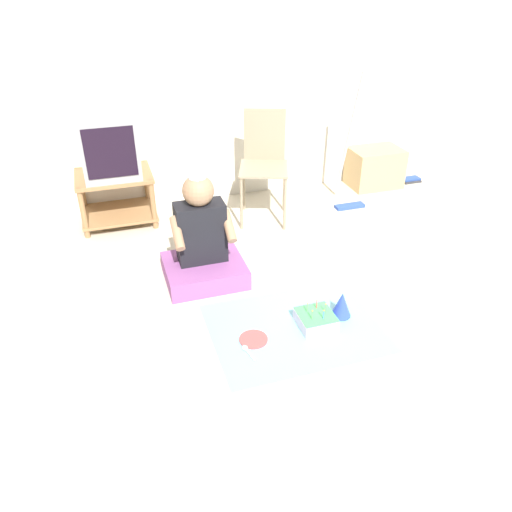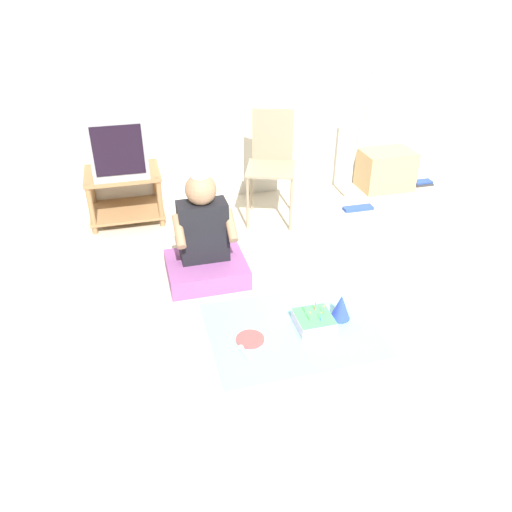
{
  "view_description": "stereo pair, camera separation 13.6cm",
  "coord_description": "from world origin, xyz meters",
  "px_view_note": "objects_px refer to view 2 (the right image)",
  "views": [
    {
      "loc": [
        -1.35,
        -2.23,
        2.01
      ],
      "look_at": [
        -0.5,
        0.42,
        0.35
      ],
      "focal_mm": 35.0,
      "sensor_mm": 36.0,
      "label": 1
    },
    {
      "loc": [
        -1.22,
        -2.27,
        2.01
      ],
      "look_at": [
        -0.5,
        0.42,
        0.35
      ],
      "focal_mm": 35.0,
      "sensor_mm": 36.0,
      "label": 2
    }
  ],
  "objects_px": {
    "book_pile": "(422,183)",
    "dust_mop": "(358,170)",
    "cardboard_box_stack": "(386,170)",
    "paper_plate": "(250,339)",
    "birthday_cake": "(314,321)",
    "tv": "(118,143)",
    "person_seated": "(205,244)",
    "folding_chair": "(272,158)",
    "party_hat_blue": "(341,307)"
  },
  "relations": [
    {
      "from": "book_pile",
      "to": "person_seated",
      "type": "bearing_deg",
      "value": -155.15
    },
    {
      "from": "cardboard_box_stack",
      "to": "birthday_cake",
      "type": "xyz_separation_m",
      "value": [
        -1.49,
        -1.94,
        -0.14
      ]
    },
    {
      "from": "cardboard_box_stack",
      "to": "dust_mop",
      "type": "bearing_deg",
      "value": -145.11
    },
    {
      "from": "cardboard_box_stack",
      "to": "folding_chair",
      "type": "bearing_deg",
      "value": -166.56
    },
    {
      "from": "tv",
      "to": "party_hat_blue",
      "type": "xyz_separation_m",
      "value": [
        1.26,
        -1.85,
        -0.6
      ]
    },
    {
      "from": "tv",
      "to": "book_pile",
      "type": "distance_m",
      "value": 3.06
    },
    {
      "from": "dust_mop",
      "to": "birthday_cake",
      "type": "xyz_separation_m",
      "value": [
        -1.01,
        -1.61,
        -0.31
      ]
    },
    {
      "from": "tv",
      "to": "book_pile",
      "type": "bearing_deg",
      "value": 0.41
    },
    {
      "from": "paper_plate",
      "to": "tv",
      "type": "bearing_deg",
      "value": 108.63
    },
    {
      "from": "folding_chair",
      "to": "cardboard_box_stack",
      "type": "bearing_deg",
      "value": 13.44
    },
    {
      "from": "cardboard_box_stack",
      "to": "person_seated",
      "type": "xyz_separation_m",
      "value": [
        -2.04,
        -1.17,
        0.08
      ]
    },
    {
      "from": "tv",
      "to": "dust_mop",
      "type": "relative_size",
      "value": 0.41
    },
    {
      "from": "dust_mop",
      "to": "book_pile",
      "type": "bearing_deg",
      "value": 18.82
    },
    {
      "from": "folding_chair",
      "to": "party_hat_blue",
      "type": "height_order",
      "value": "folding_chair"
    },
    {
      "from": "person_seated",
      "to": "folding_chair",
      "type": "bearing_deg",
      "value": 48.93
    },
    {
      "from": "birthday_cake",
      "to": "party_hat_blue",
      "type": "height_order",
      "value": "party_hat_blue"
    },
    {
      "from": "folding_chair",
      "to": "party_hat_blue",
      "type": "relative_size",
      "value": 5.39
    },
    {
      "from": "tv",
      "to": "folding_chair",
      "type": "height_order",
      "value": "tv"
    },
    {
      "from": "dust_mop",
      "to": "book_pile",
      "type": "relative_size",
      "value": 6.25
    },
    {
      "from": "dust_mop",
      "to": "tv",
      "type": "bearing_deg",
      "value": 172.12
    },
    {
      "from": "dust_mop",
      "to": "person_seated",
      "type": "relative_size",
      "value": 1.44
    },
    {
      "from": "paper_plate",
      "to": "folding_chair",
      "type": "bearing_deg",
      "value": 69.49
    },
    {
      "from": "cardboard_box_stack",
      "to": "person_seated",
      "type": "distance_m",
      "value": 2.35
    },
    {
      "from": "cardboard_box_stack",
      "to": "birthday_cake",
      "type": "relative_size",
      "value": 2.28
    },
    {
      "from": "book_pile",
      "to": "birthday_cake",
      "type": "height_order",
      "value": "birthday_cake"
    },
    {
      "from": "birthday_cake",
      "to": "paper_plate",
      "type": "distance_m",
      "value": 0.42
    },
    {
      "from": "tv",
      "to": "folding_chair",
      "type": "xyz_separation_m",
      "value": [
        1.26,
        -0.26,
        -0.16
      ]
    },
    {
      "from": "book_pile",
      "to": "paper_plate",
      "type": "xyz_separation_m",
      "value": [
        -2.34,
        -1.93,
        -0.01
      ]
    },
    {
      "from": "folding_chair",
      "to": "paper_plate",
      "type": "height_order",
      "value": "folding_chair"
    },
    {
      "from": "tv",
      "to": "cardboard_box_stack",
      "type": "distance_m",
      "value": 2.6
    },
    {
      "from": "birthday_cake",
      "to": "dust_mop",
      "type": "bearing_deg",
      "value": 57.74
    },
    {
      "from": "party_hat_blue",
      "to": "tv",
      "type": "bearing_deg",
      "value": 124.32
    },
    {
      "from": "dust_mop",
      "to": "book_pile",
      "type": "height_order",
      "value": "dust_mop"
    },
    {
      "from": "book_pile",
      "to": "cardboard_box_stack",
      "type": "bearing_deg",
      "value": 177.05
    },
    {
      "from": "tv",
      "to": "birthday_cake",
      "type": "xyz_separation_m",
      "value": [
        1.06,
        -1.89,
        -0.65
      ]
    },
    {
      "from": "folding_chair",
      "to": "paper_plate",
      "type": "xyz_separation_m",
      "value": [
        -0.62,
        -1.65,
        -0.53
      ]
    },
    {
      "from": "tv",
      "to": "folding_chair",
      "type": "bearing_deg",
      "value": -11.86
    },
    {
      "from": "cardboard_box_stack",
      "to": "paper_plate",
      "type": "height_order",
      "value": "cardboard_box_stack"
    },
    {
      "from": "book_pile",
      "to": "dust_mop",
      "type": "bearing_deg",
      "value": -161.18
    },
    {
      "from": "book_pile",
      "to": "paper_plate",
      "type": "distance_m",
      "value": 3.04
    },
    {
      "from": "person_seated",
      "to": "party_hat_blue",
      "type": "distance_m",
      "value": 1.06
    },
    {
      "from": "dust_mop",
      "to": "person_seated",
      "type": "height_order",
      "value": "dust_mop"
    },
    {
      "from": "folding_chair",
      "to": "dust_mop",
      "type": "bearing_deg",
      "value": -1.58
    },
    {
      "from": "folding_chair",
      "to": "book_pile",
      "type": "xyz_separation_m",
      "value": [
        1.72,
        0.29,
        -0.52
      ]
    },
    {
      "from": "tv",
      "to": "birthday_cake",
      "type": "bearing_deg",
      "value": -60.65
    },
    {
      "from": "folding_chair",
      "to": "dust_mop",
      "type": "height_order",
      "value": "dust_mop"
    },
    {
      "from": "paper_plate",
      "to": "birthday_cake",
      "type": "bearing_deg",
      "value": 2.68
    },
    {
      "from": "cardboard_box_stack",
      "to": "book_pile",
      "type": "bearing_deg",
      "value": -2.95
    },
    {
      "from": "book_pile",
      "to": "person_seated",
      "type": "distance_m",
      "value": 2.73
    },
    {
      "from": "cardboard_box_stack",
      "to": "person_seated",
      "type": "height_order",
      "value": "person_seated"
    }
  ]
}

